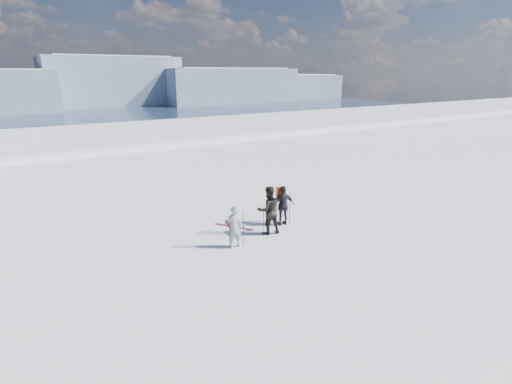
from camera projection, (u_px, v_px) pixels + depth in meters
lake_basin at (124, 202)px, 39.85m from camera, size 820.00×820.00×71.62m
far_mountain_range at (42, 86)px, 399.31m from camera, size 770.00×110.00×53.00m
skier_grey at (234, 227)px, 13.95m from camera, size 0.58×0.39×1.54m
skier_dark at (268, 210)px, 15.13m from camera, size 1.03×0.87×1.88m
skier_pack at (283, 206)px, 16.02m from camera, size 1.02×0.57×1.64m
backpack at (281, 178)px, 15.93m from camera, size 0.38×0.26×0.54m
ski_poles at (264, 219)px, 15.04m from camera, size 3.25×0.93×1.31m
skis_loose at (233, 227)px, 15.94m from camera, size 1.02×1.67×0.03m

